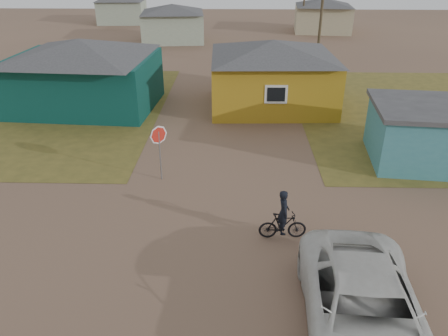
{
  "coord_description": "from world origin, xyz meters",
  "views": [
    {
      "loc": [
        0.36,
        -11.34,
        8.58
      ],
      "look_at": [
        -0.03,
        3.0,
        1.3
      ],
      "focal_mm": 35.0,
      "sensor_mm": 36.0,
      "label": 1
    }
  ],
  "objects": [
    {
      "name": "house_beige_east",
      "position": [
        10.0,
        40.0,
        1.86
      ],
      "size": [
        6.95,
        6.05,
        3.6
      ],
      "color": "tan",
      "rests_on": "ground"
    },
    {
      "name": "vehicle",
      "position": [
        3.5,
        -3.61,
        0.85
      ],
      "size": [
        3.18,
        6.25,
        1.69
      ],
      "primitive_type": "imported",
      "rotation": [
        0.0,
        0.0,
        -0.06
      ],
      "color": "silver",
      "rests_on": "ground"
    },
    {
      "name": "cyclist",
      "position": [
        1.95,
        0.53,
        0.64
      ],
      "size": [
        1.58,
        0.58,
        1.77
      ],
      "color": "black",
      "rests_on": "ground"
    },
    {
      "name": "house_teal",
      "position": [
        -8.5,
        13.5,
        2.05
      ],
      "size": [
        8.93,
        7.08,
        4.0
      ],
      "color": "#0A3732",
      "rests_on": "ground"
    },
    {
      "name": "house_pale_west",
      "position": [
        -6.0,
        34.0,
        1.86
      ],
      "size": [
        7.04,
        6.15,
        3.6
      ],
      "color": "#9BA790",
      "rests_on": "ground"
    },
    {
      "name": "ground",
      "position": [
        0.0,
        0.0,
        0.0
      ],
      "size": [
        120.0,
        120.0,
        0.0
      ],
      "primitive_type": "plane",
      "color": "brown"
    },
    {
      "name": "stop_sign",
      "position": [
        -2.65,
        4.49,
        1.74
      ],
      "size": [
        0.74,
        0.29,
        2.36
      ],
      "color": "gray",
      "rests_on": "ground"
    },
    {
      "name": "utility_pole_near",
      "position": [
        6.5,
        22.0,
        4.14
      ],
      "size": [
        1.4,
        0.2,
        8.0
      ],
      "color": "#493E2C",
      "rests_on": "ground"
    },
    {
      "name": "shed_turquoise",
      "position": [
        9.5,
        6.5,
        1.31
      ],
      "size": [
        6.71,
        4.93,
        2.6
      ],
      "color": "teal",
      "rests_on": "ground"
    },
    {
      "name": "house_yellow",
      "position": [
        2.5,
        14.0,
        2.0
      ],
      "size": [
        7.72,
        6.76,
        3.9
      ],
      "color": "#AC821A",
      "rests_on": "ground"
    },
    {
      "name": "house_pale_north",
      "position": [
        -14.0,
        46.0,
        1.75
      ],
      "size": [
        6.28,
        5.81,
        3.4
      ],
      "color": "#9BA790",
      "rests_on": "ground"
    }
  ]
}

